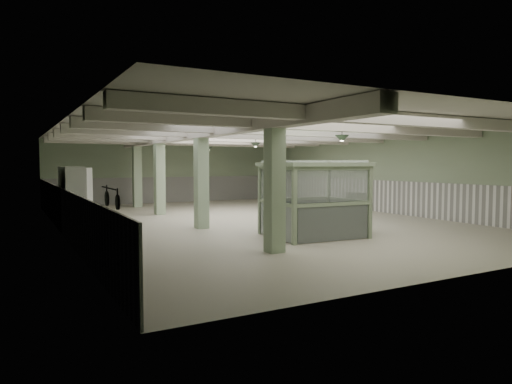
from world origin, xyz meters
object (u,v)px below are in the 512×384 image
filing_cabinet (356,212)px  walkin_cooler (72,200)px  prep_counter (95,233)px  guard_booth (313,185)px

filing_cabinet → walkin_cooler: bearing=158.6°
prep_counter → guard_booth: bearing=-6.8°
filing_cabinet → prep_counter: bearing=-178.0°
prep_counter → walkin_cooler: walkin_cooler is taller
walkin_cooler → filing_cabinet: bearing=-27.7°
walkin_cooler → filing_cabinet: walkin_cooler is taller
guard_booth → filing_cabinet: 2.10m
guard_booth → filing_cabinet: bearing=8.0°
prep_counter → walkin_cooler: (-0.08, 3.79, 0.63)m
walkin_cooler → guard_booth: bearing=-34.9°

